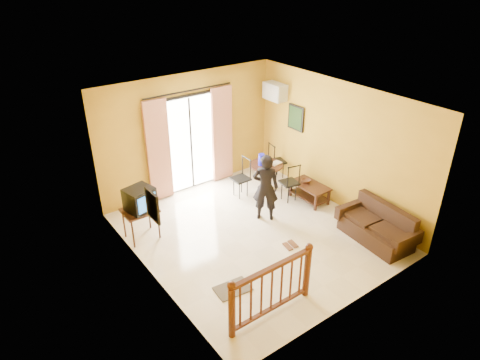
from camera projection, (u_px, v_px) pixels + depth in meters
ground at (254, 233)px, 8.75m from camera, size 5.00×5.00×0.00m
room_shell at (256, 158)px, 7.96m from camera, size 5.00×5.00×5.00m
balcony_door at (191, 142)px, 9.93m from camera, size 2.25×0.14×2.46m
tv_table at (140, 213)px, 8.37m from camera, size 0.65×0.54×0.65m
television at (140, 199)px, 8.24m from camera, size 0.59×0.56×0.46m
picture_left at (153, 206)px, 6.73m from camera, size 0.05×0.42×0.52m
dining_table at (266, 170)px, 10.17m from camera, size 0.80×0.80×0.67m
water_jug at (261, 160)px, 10.00m from camera, size 0.15×0.15×0.28m
serving_tray at (276, 163)px, 10.13m from camera, size 0.30×0.22×0.02m
dining_chairs at (268, 190)px, 10.34m from camera, size 1.73×1.49×0.95m
air_conditioner at (275, 92)px, 10.23m from camera, size 0.31×0.60×0.40m
botanical_print at (296, 118)px, 10.07m from camera, size 0.05×0.50×0.60m
coffee_table at (310, 190)px, 9.81m from camera, size 0.51×0.92×0.41m
bowl at (306, 181)px, 9.83m from camera, size 0.28×0.28×0.07m
sofa at (378, 228)px, 8.45m from camera, size 0.83×1.58×0.73m
standing_person at (265, 187)px, 8.92m from camera, size 0.65×0.63×1.50m
stair_balustrade at (272, 286)px, 6.53m from camera, size 1.63×0.13×1.04m
doormat at (233, 289)px, 7.28m from camera, size 0.64×0.46×0.02m
sandals at (290, 245)px, 8.37m from camera, size 0.28×0.26×0.03m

